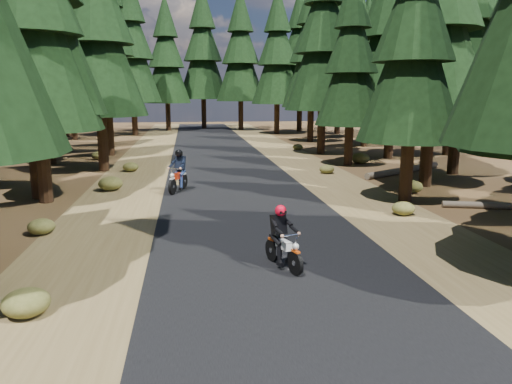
# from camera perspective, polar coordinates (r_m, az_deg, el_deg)

# --- Properties ---
(ground) EXTENTS (120.00, 120.00, 0.00)m
(ground) POSITION_cam_1_polar(r_m,az_deg,el_deg) (13.63, 0.86, -5.75)
(ground) COLOR #452F18
(ground) RESTS_ON ground
(road) EXTENTS (6.00, 100.00, 0.01)m
(road) POSITION_cam_1_polar(r_m,az_deg,el_deg) (18.43, -1.48, -1.26)
(road) COLOR black
(road) RESTS_ON ground
(shoulder_l) EXTENTS (3.20, 100.00, 0.01)m
(shoulder_l) POSITION_cam_1_polar(r_m,az_deg,el_deg) (18.51, -15.79, -1.63)
(shoulder_l) COLOR brown
(shoulder_l) RESTS_ON ground
(shoulder_r) EXTENTS (3.20, 100.00, 0.01)m
(shoulder_r) POSITION_cam_1_polar(r_m,az_deg,el_deg) (19.47, 12.10, -0.84)
(shoulder_r) COLOR brown
(shoulder_r) RESTS_ON ground
(pine_forest) EXTENTS (34.59, 55.08, 16.32)m
(pine_forest) POSITION_cam_1_polar(r_m,az_deg,el_deg) (34.22, -4.72, 17.70)
(pine_forest) COLOR black
(pine_forest) RESTS_ON ground
(log_near) EXTENTS (5.34, 3.67, 0.32)m
(log_near) POSITION_cam_1_polar(r_m,az_deg,el_deg) (26.48, 16.54, 2.42)
(log_near) COLOR #4C4233
(log_near) RESTS_ON ground
(log_far) EXTENTS (4.27, 1.40, 0.24)m
(log_far) POSITION_cam_1_polar(r_m,az_deg,el_deg) (19.51, 26.77, -1.43)
(log_far) COLOR #4C4233
(log_far) RESTS_ON ground
(understory_shrubs) EXTENTS (16.25, 30.87, 0.64)m
(understory_shrubs) POSITION_cam_1_polar(r_m,az_deg,el_deg) (21.05, 0.61, 1.02)
(understory_shrubs) COLOR #474C1E
(understory_shrubs) RESTS_ON ground
(rider_lead) EXTENTS (1.00, 1.71, 1.46)m
(rider_lead) POSITION_cam_1_polar(r_m,az_deg,el_deg) (11.54, 3.15, -6.37)
(rider_lead) COLOR white
(rider_lead) RESTS_ON road
(rider_follow) EXTENTS (1.22, 2.01, 1.72)m
(rider_follow) POSITION_cam_1_polar(r_m,az_deg,el_deg) (20.68, -8.89, 1.59)
(rider_follow) COLOR #9E210A
(rider_follow) RESTS_ON road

